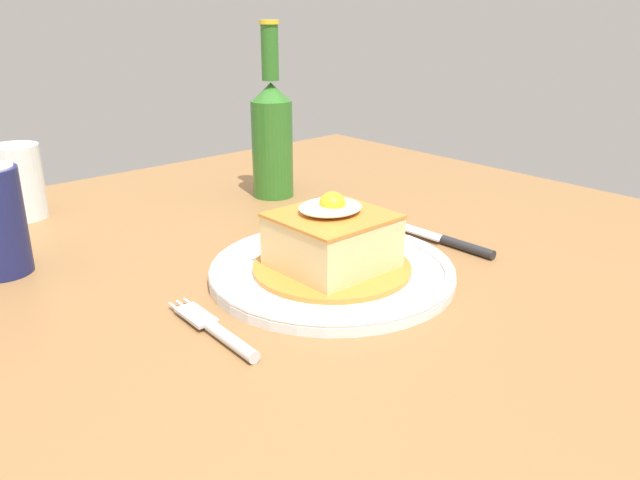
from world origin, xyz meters
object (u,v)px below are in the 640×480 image
(fork, at_px, (219,332))
(knife, at_px, (452,242))
(beer_bottle_green, at_px, (272,134))
(drinking_glass, at_px, (19,187))
(main_plate, at_px, (332,271))

(fork, height_order, knife, same)
(beer_bottle_green, relative_size, drinking_glass, 2.53)
(fork, distance_m, drinking_glass, 0.48)
(main_plate, bearing_deg, knife, -9.26)
(main_plate, xyz_separation_m, drinking_glass, (-0.19, 0.45, 0.04))
(drinking_glass, bearing_deg, knife, -52.87)
(main_plate, bearing_deg, beer_bottle_green, 63.41)
(beer_bottle_green, bearing_deg, fork, -133.99)
(main_plate, xyz_separation_m, fork, (-0.17, -0.03, -0.00))
(main_plate, bearing_deg, fork, -169.74)
(fork, xyz_separation_m, beer_bottle_green, (0.32, 0.33, 0.09))
(knife, distance_m, beer_bottle_green, 0.34)
(knife, height_order, drinking_glass, drinking_glass)
(drinking_glass, bearing_deg, fork, -88.09)
(main_plate, relative_size, knife, 1.66)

